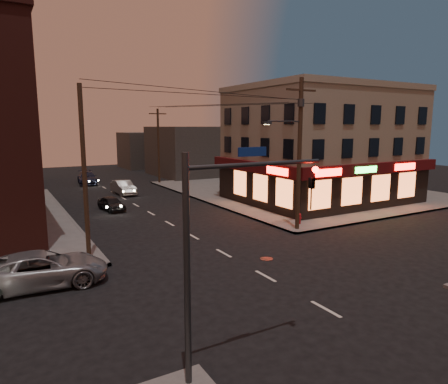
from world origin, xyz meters
TOP-DOWN VIEW (x-y plane):
  - ground at (0.00, 0.00)m, footprint 120.00×120.00m
  - sidewalk_ne at (18.00, 19.00)m, footprint 24.00×28.00m
  - pizza_building at (15.93, 13.43)m, footprint 15.85×12.85m
  - bg_building_ne_a at (14.00, 38.00)m, footprint 10.00×12.00m
  - bg_building_ne_b at (12.00, 52.00)m, footprint 8.00×8.00m
  - utility_pole_main at (6.68, 5.80)m, footprint 4.20×0.44m
  - utility_pole_far at (6.80, 32.00)m, footprint 0.26×0.26m
  - utility_pole_west at (-6.80, 6.50)m, footprint 0.24×0.24m
  - traffic_signal at (-5.57, -5.60)m, footprint 4.49×0.32m
  - suv_cross at (-9.32, 4.00)m, footprint 5.79×3.00m
  - sedan_near at (-2.50, 18.76)m, footprint 1.88×3.68m
  - sedan_mid at (0.69, 26.32)m, footprint 1.73×4.50m
  - sedan_far at (-1.05, 36.21)m, footprint 2.67×5.37m
  - fire_hydrant at (7.80, 6.76)m, footprint 0.33×0.33m

SIDE VIEW (x-z plane):
  - ground at x=0.00m, z-range 0.00..0.00m
  - sidewalk_ne at x=18.00m, z-range 0.00..0.15m
  - fire_hydrant at x=7.80m, z-range 0.18..0.95m
  - sedan_near at x=-2.50m, z-range 0.00..1.20m
  - sedan_mid at x=0.69m, z-range 0.00..1.46m
  - sedan_far at x=-1.05m, z-range 0.00..1.50m
  - suv_cross at x=-9.32m, z-range 0.00..1.56m
  - bg_building_ne_b at x=12.00m, z-range 0.00..6.00m
  - bg_building_ne_a at x=14.00m, z-range 0.00..7.00m
  - traffic_signal at x=-5.57m, z-range 0.92..7.39m
  - utility_pole_far at x=6.80m, z-range 0.15..9.15m
  - utility_pole_west at x=-6.80m, z-range 0.15..9.15m
  - pizza_building at x=15.93m, z-range 0.10..10.60m
  - utility_pole_main at x=6.68m, z-range 0.76..10.76m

